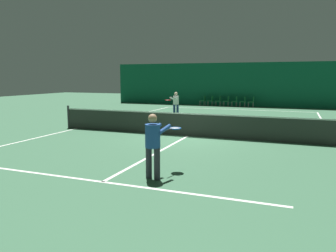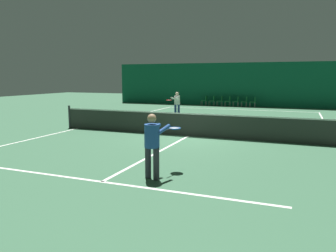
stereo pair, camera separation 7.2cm
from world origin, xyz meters
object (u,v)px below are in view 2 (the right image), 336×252
(player_far, at_px, (177,102))
(courtside_chair_3, at_px, (228,101))
(courtside_chair_5, at_px, (245,101))
(player_near, at_px, (153,141))
(courtside_chair_0, at_px, (205,100))
(courtside_chair_2, at_px, (220,100))
(tennis_net, at_px, (188,124))
(courtside_chair_4, at_px, (237,101))
(tennis_ball, at_px, (148,152))
(courtside_chair_1, at_px, (213,100))
(courtside_chair_6, at_px, (253,101))

(player_far, height_order, courtside_chair_3, player_far)
(courtside_chair_5, bearing_deg, player_near, 2.51)
(courtside_chair_0, relative_size, courtside_chair_2, 1.00)
(tennis_net, height_order, courtside_chair_5, tennis_net)
(courtside_chair_4, bearing_deg, courtside_chair_2, -90.00)
(player_far, xyz_separation_m, courtside_chair_0, (-0.45, 8.13, -0.39))
(courtside_chair_5, bearing_deg, tennis_ball, -1.31)
(courtside_chair_1, relative_size, courtside_chair_4, 1.00)
(player_far, bearing_deg, courtside_chair_2, -175.62)
(courtside_chair_2, bearing_deg, courtside_chair_6, 90.00)
(courtside_chair_0, height_order, courtside_chair_3, same)
(player_far, bearing_deg, courtside_chair_6, 166.88)
(tennis_net, bearing_deg, player_far, 114.30)
(courtside_chair_2, bearing_deg, courtside_chair_3, 90.00)
(courtside_chair_2, height_order, courtside_chair_4, same)
(courtside_chair_5, bearing_deg, courtside_chair_3, -90.00)
(tennis_net, height_order, courtside_chair_3, tennis_net)
(courtside_chair_4, relative_size, courtside_chair_6, 1.00)
(courtside_chair_1, distance_m, tennis_ball, 17.78)
(courtside_chair_2, bearing_deg, courtside_chair_0, -90.00)
(courtside_chair_2, height_order, courtside_chair_6, same)
(player_far, relative_size, courtside_chair_2, 1.79)
(tennis_net, bearing_deg, courtside_chair_0, 102.76)
(courtside_chair_2, bearing_deg, player_far, -6.29)
(courtside_chair_6, height_order, tennis_ball, courtside_chair_6)
(player_far, bearing_deg, courtside_chair_0, -166.17)
(tennis_ball, bearing_deg, courtside_chair_0, 99.52)
(tennis_ball, bearing_deg, courtside_chair_3, 93.06)
(tennis_ball, bearing_deg, courtside_chair_2, 95.23)
(player_near, distance_m, courtside_chair_6, 20.03)
(courtside_chair_4, xyz_separation_m, tennis_ball, (0.27, -17.63, -0.45))
(courtside_chair_2, distance_m, courtside_chair_3, 0.67)
(tennis_ball, bearing_deg, courtside_chair_4, 90.88)
(courtside_chair_2, relative_size, courtside_chair_6, 1.00)
(courtside_chair_4, bearing_deg, courtside_chair_3, -90.00)
(player_far, relative_size, courtside_chair_4, 1.79)
(courtside_chair_1, height_order, tennis_ball, courtside_chair_1)
(courtside_chair_1, height_order, courtside_chair_4, same)
(courtside_chair_0, bearing_deg, tennis_net, 12.76)
(player_near, xyz_separation_m, courtside_chair_6, (-0.20, 20.02, -0.42))
(courtside_chair_6, bearing_deg, player_far, -23.79)
(courtside_chair_4, bearing_deg, courtside_chair_1, -90.00)
(courtside_chair_6, bearing_deg, courtside_chair_1, -90.00)
(tennis_net, bearing_deg, courtside_chair_4, 92.22)
(player_near, xyz_separation_m, player_far, (-3.79, 11.89, -0.03))
(courtside_chair_0, relative_size, courtside_chair_5, 1.00)
(tennis_net, xyz_separation_m, courtside_chair_0, (-3.24, 14.32, -0.03))
(courtside_chair_1, distance_m, courtside_chair_3, 1.34)
(courtside_chair_2, xyz_separation_m, courtside_chair_3, (0.67, 0.00, 0.00))
(courtside_chair_0, distance_m, courtside_chair_5, 3.36)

